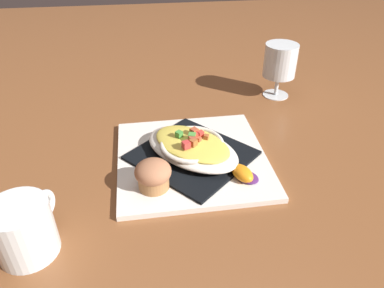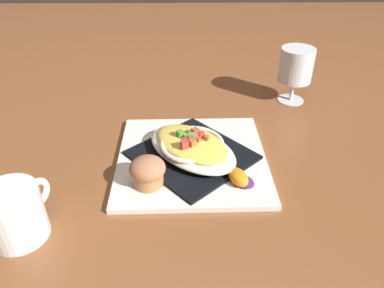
% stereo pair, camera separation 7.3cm
% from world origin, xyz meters
% --- Properties ---
extents(ground_plane, '(2.60, 2.60, 0.00)m').
position_xyz_m(ground_plane, '(0.00, 0.00, 0.00)').
color(ground_plane, brown).
extents(square_plate, '(0.30, 0.30, 0.01)m').
position_xyz_m(square_plate, '(0.00, 0.00, 0.01)').
color(square_plate, white).
rests_on(square_plate, ground_plane).
extents(folded_napkin, '(0.29, 0.29, 0.01)m').
position_xyz_m(folded_napkin, '(0.00, 0.00, 0.01)').
color(folded_napkin, black).
rests_on(folded_napkin, square_plate).
extents(gratin_dish, '(0.24, 0.23, 0.05)m').
position_xyz_m(gratin_dish, '(0.00, 0.00, 0.04)').
color(gratin_dish, white).
rests_on(gratin_dish, folded_napkin).
extents(muffin, '(0.07, 0.07, 0.06)m').
position_xyz_m(muffin, '(0.08, -0.08, 0.04)').
color(muffin, '#AA7444').
rests_on(muffin, square_plate).
extents(orange_garnish, '(0.06, 0.06, 0.02)m').
position_xyz_m(orange_garnish, '(0.08, 0.09, 0.02)').
color(orange_garnish, '#4E2668').
rests_on(orange_garnish, square_plate).
extents(coffee_mug, '(0.12, 0.09, 0.09)m').
position_xyz_m(coffee_mug, '(0.19, -0.27, 0.04)').
color(coffee_mug, white).
rests_on(coffee_mug, ground_plane).
extents(stemmed_glass, '(0.08, 0.08, 0.14)m').
position_xyz_m(stemmed_glass, '(-0.26, 0.26, 0.09)').
color(stemmed_glass, white).
rests_on(stemmed_glass, ground_plane).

